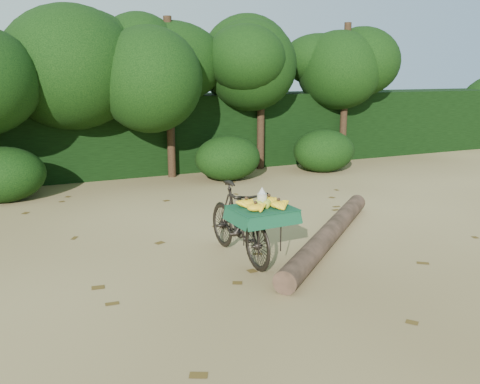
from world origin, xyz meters
name	(u,v)px	position (x,y,z in m)	size (l,w,h in m)	color
ground	(251,250)	(0.00, 0.00, 0.00)	(80.00, 80.00, 0.00)	tan
vendor_bicycle	(240,221)	(-0.27, -0.21, 0.50)	(0.72, 1.72, 0.98)	black
fallen_log	(329,233)	(1.13, -0.17, 0.14)	(0.27, 0.27, 3.79)	brown
hedge_backdrop	(138,133)	(0.00, 6.30, 0.90)	(26.00, 1.80, 1.80)	black
tree_row	(114,88)	(-0.65, 5.50, 2.00)	(14.50, 2.00, 4.00)	black
bush_clumps	(184,164)	(0.50, 4.30, 0.45)	(8.80, 1.70, 0.90)	black
leaf_litter	(232,236)	(0.00, 0.65, 0.01)	(7.00, 7.30, 0.01)	#4F3A15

